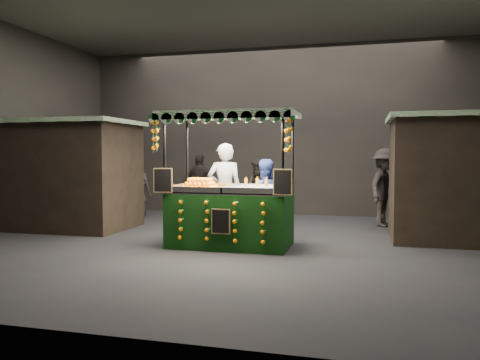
# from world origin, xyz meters

# --- Properties ---
(ground) EXTENTS (12.00, 12.00, 0.00)m
(ground) POSITION_xyz_m (0.00, 0.00, 0.00)
(ground) COLOR black
(ground) RESTS_ON ground
(market_hall) EXTENTS (12.10, 10.10, 5.05)m
(market_hall) POSITION_xyz_m (0.00, 0.00, 3.38)
(market_hall) COLOR black
(market_hall) RESTS_ON ground
(neighbour_stall_left) EXTENTS (3.00, 2.20, 2.60)m
(neighbour_stall_left) POSITION_xyz_m (-4.40, 1.00, 1.31)
(neighbour_stall_left) COLOR black
(neighbour_stall_left) RESTS_ON ground
(neighbour_stall_right) EXTENTS (3.00, 2.20, 2.60)m
(neighbour_stall_right) POSITION_xyz_m (4.40, 1.50, 1.31)
(neighbour_stall_right) COLOR black
(neighbour_stall_right) RESTS_ON ground
(juice_stall) EXTENTS (2.67, 1.57, 2.59)m
(juice_stall) POSITION_xyz_m (-0.06, -0.29, 0.80)
(juice_stall) COLOR #0C330B
(juice_stall) RESTS_ON ground
(vendor_grey) EXTENTS (0.85, 0.68, 2.03)m
(vendor_grey) POSITION_xyz_m (-0.47, 0.71, 1.01)
(vendor_grey) COLOR gray
(vendor_grey) RESTS_ON ground
(vendor_blue) EXTENTS (0.99, 0.87, 1.69)m
(vendor_blue) POSITION_xyz_m (0.37, 0.83, 0.84)
(vendor_blue) COLOR navy
(vendor_blue) RESTS_ON ground
(shopper_0) EXTENTS (0.57, 0.38, 1.55)m
(shopper_0) POSITION_xyz_m (-3.78, 3.20, 0.77)
(shopper_0) COLOR #2C2423
(shopper_0) RESTS_ON ground
(shopper_1) EXTENTS (1.02, 0.96, 1.66)m
(shopper_1) POSITION_xyz_m (-0.21, 2.92, 0.83)
(shopper_1) COLOR black
(shopper_1) RESTS_ON ground
(shopper_2) EXTENTS (1.08, 0.50, 1.81)m
(shopper_2) POSITION_xyz_m (-2.29, 4.30, 0.90)
(shopper_2) COLOR black
(shopper_2) RESTS_ON ground
(shopper_3) EXTENTS (1.20, 1.44, 1.94)m
(shopper_3) POSITION_xyz_m (2.95, 3.19, 0.97)
(shopper_3) COLOR black
(shopper_3) RESTS_ON ground
(shopper_4) EXTENTS (0.90, 0.63, 1.76)m
(shopper_4) POSITION_xyz_m (-3.93, 3.38, 0.88)
(shopper_4) COLOR black
(shopper_4) RESTS_ON ground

